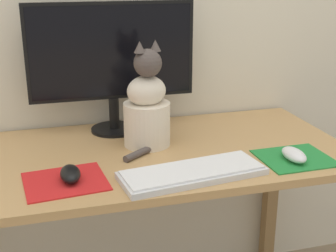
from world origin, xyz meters
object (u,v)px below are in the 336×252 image
at_px(computer_mouse_right, 294,155).
at_px(cat, 147,108).
at_px(monitor, 112,58).
at_px(keyboard, 192,173).
at_px(computer_mouse_left, 70,174).

distance_m(computer_mouse_right, cat, 0.49).
height_order(computer_mouse_right, cat, cat).
relative_size(monitor, computer_mouse_right, 5.31).
relative_size(keyboard, computer_mouse_right, 3.94).
bearing_deg(computer_mouse_left, keyboard, -10.03).
relative_size(keyboard, cat, 1.23).
bearing_deg(monitor, cat, -64.38).
xyz_separation_m(computer_mouse_left, computer_mouse_right, (0.67, -0.04, -0.00)).
xyz_separation_m(computer_mouse_left, cat, (0.27, 0.22, 0.11)).
relative_size(computer_mouse_left, computer_mouse_right, 0.95).
relative_size(monitor, keyboard, 1.35).
distance_m(computer_mouse_left, cat, 0.36).
distance_m(keyboard, computer_mouse_left, 0.34).
bearing_deg(computer_mouse_right, cat, 147.03).
height_order(monitor, computer_mouse_left, monitor).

